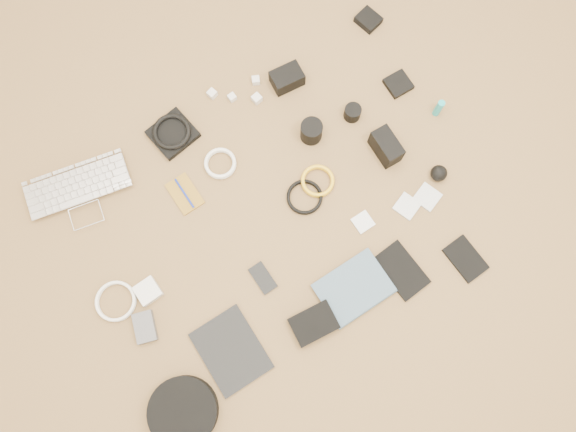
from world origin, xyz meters
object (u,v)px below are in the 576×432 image
headphone_case (183,411)px  paperback (369,310)px  dslr_camera (287,78)px  phone (263,278)px  tablet (231,351)px  laptop (82,199)px

headphone_case → paperback: bearing=-2.4°
dslr_camera → phone: bearing=-123.3°
tablet → phone: 0.26m
dslr_camera → paperback: size_ratio=0.48×
dslr_camera → headphone_case: (-0.87, -0.83, -0.00)m
paperback → laptop: bearing=35.7°
laptop → headphone_case: (-0.02, -0.80, 0.02)m
phone → paperback: paperback is taller
dslr_camera → paperback: 0.88m
tablet → headphone_case: size_ratio=1.10×
laptop → headphone_case: bearing=-82.1°
phone → paperback: size_ratio=0.45×
dslr_camera → headphone_case: 1.20m
dslr_camera → phone: 0.73m
laptop → headphone_case: size_ratio=1.65×
paperback → phone: bearing=39.9°
phone → laptop: bearing=122.2°
dslr_camera → laptop: bearing=-174.7°
tablet → headphone_case: headphone_case is taller
laptop → tablet: size_ratio=1.50×
phone → headphone_case: 0.49m
laptop → paperback: 1.06m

